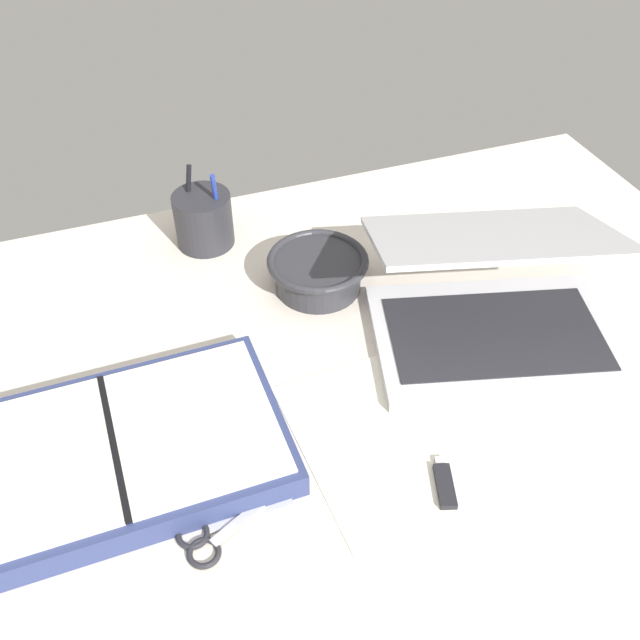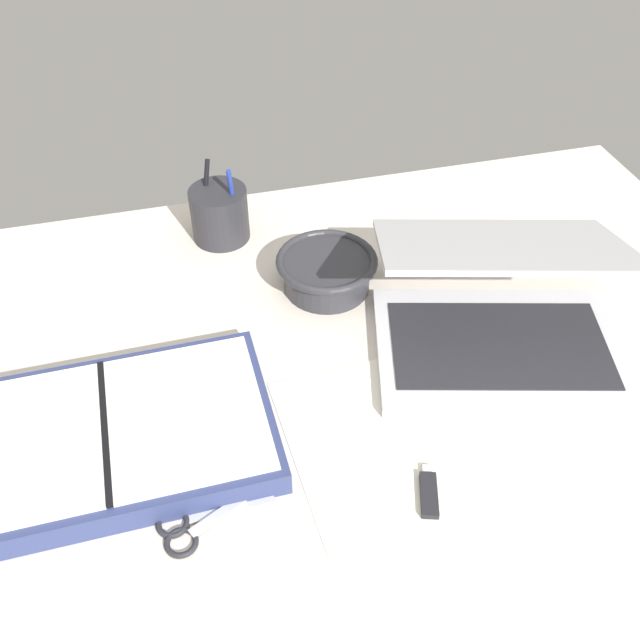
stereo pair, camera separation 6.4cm
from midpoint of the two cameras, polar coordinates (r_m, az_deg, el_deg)
name	(u,v)px [view 2 (the right image)]	position (r cm, az deg, el deg)	size (l,w,h in cm)	color
desk_top	(337,390)	(98.53, 3.24, -5.65)	(140.00, 100.00, 2.00)	beige
laptop	(499,312)	(104.24, 15.84, 0.54)	(41.30, 39.24, 17.49)	silver
bowl	(327,271)	(110.76, 2.19, 3.92)	(15.79, 15.79, 5.76)	#2D2D33
pen_cup	(220,214)	(121.47, -6.54, 8.40)	(9.65, 9.65, 13.76)	#28282D
planner	(108,438)	(92.26, -14.72, -9.20)	(41.21, 25.62, 4.06)	navy
scissors	(191,526)	(85.02, -8.09, -16.10)	(13.92, 7.75, 0.80)	#B7B7BC
paper_sheet_front	(366,444)	(91.56, 5.69, -9.90)	(18.71, 26.91, 0.16)	silver
usb_drive	(429,494)	(87.83, 10.81, -13.56)	(3.72, 7.35, 1.00)	black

